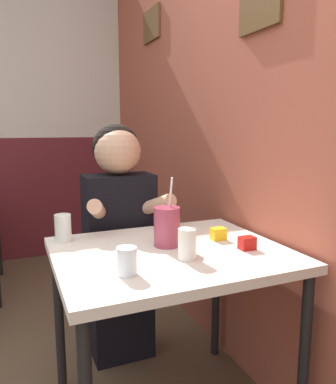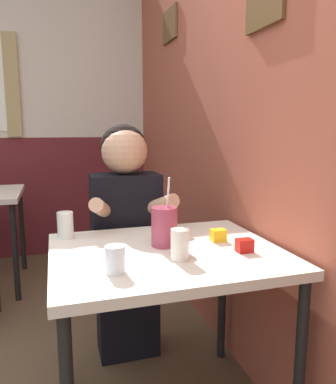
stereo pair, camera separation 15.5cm
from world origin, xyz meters
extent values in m
cube|color=#9E4C38|center=(1.24, 1.29, 1.35)|extent=(0.06, 4.58, 2.70)
cube|color=brown|center=(1.20, 1.67, 1.91)|extent=(0.02, 0.31, 0.22)
cube|color=brown|center=(1.20, 0.39, 1.68)|extent=(0.02, 0.28, 0.18)
cube|color=beige|center=(0.00, 2.61, 1.90)|extent=(5.41, 0.06, 1.60)
cube|color=maroon|center=(0.00, 2.61, 0.55)|extent=(5.41, 0.06, 1.10)
cube|color=tan|center=(0.04, 2.56, 1.55)|extent=(0.12, 0.02, 0.88)
cube|color=beige|center=(0.75, 0.29, 0.71)|extent=(0.87, 0.72, 0.04)
cylinder|color=black|center=(1.15, -0.03, 0.34)|extent=(0.04, 0.04, 0.69)
cylinder|color=black|center=(0.36, 0.61, 0.34)|extent=(0.04, 0.04, 0.69)
cylinder|color=black|center=(1.15, 0.61, 0.34)|extent=(0.04, 0.04, 0.69)
cylinder|color=black|center=(0.07, 1.62, 0.34)|extent=(0.04, 0.04, 0.69)
cylinder|color=black|center=(0.07, 2.23, 0.34)|extent=(0.04, 0.04, 0.69)
cube|color=black|center=(0.69, 0.80, 0.23)|extent=(0.31, 0.20, 0.46)
cube|color=black|center=(0.69, 0.80, 0.71)|extent=(0.34, 0.20, 0.50)
sphere|color=black|center=(0.69, 0.82, 1.09)|extent=(0.23, 0.23, 0.23)
sphere|color=tan|center=(0.69, 0.80, 1.07)|extent=(0.23, 0.23, 0.23)
cylinder|color=tan|center=(0.55, 0.66, 0.82)|extent=(0.14, 0.27, 0.15)
cylinder|color=tan|center=(0.82, 0.66, 0.82)|extent=(0.14, 0.27, 0.15)
cylinder|color=#99384C|center=(0.76, 0.34, 0.80)|extent=(0.10, 0.10, 0.16)
cylinder|color=white|center=(0.77, 0.34, 0.93)|extent=(0.01, 0.04, 0.14)
cylinder|color=silver|center=(0.53, 0.12, 0.77)|extent=(0.07, 0.07, 0.09)
cylinder|color=silver|center=(0.39, 0.56, 0.78)|extent=(0.07, 0.07, 0.11)
cylinder|color=silver|center=(0.77, 0.17, 0.78)|extent=(0.07, 0.07, 0.11)
cube|color=#B7140F|center=(1.03, 0.18, 0.75)|extent=(0.06, 0.04, 0.05)
cube|color=yellow|center=(0.99, 0.33, 0.75)|extent=(0.06, 0.04, 0.05)
camera|label=1|loc=(0.21, -0.98, 1.19)|focal=35.00mm
camera|label=2|loc=(0.35, -1.03, 1.19)|focal=35.00mm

